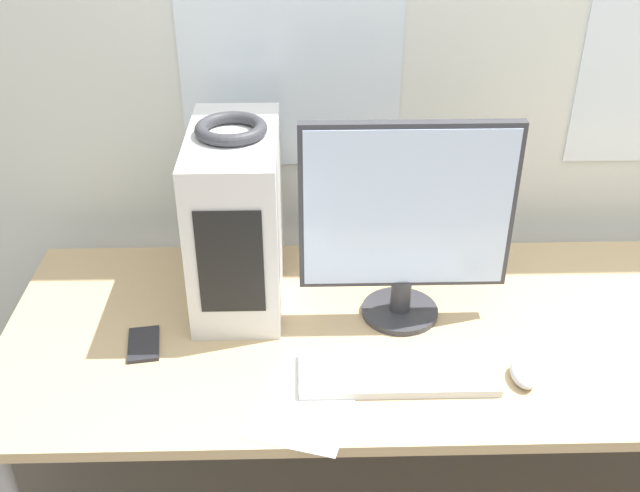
% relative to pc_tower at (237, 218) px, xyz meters
% --- Properties ---
extents(wall_back, '(8.00, 0.07, 2.70)m').
position_rel_pc_tower_xyz_m(wall_back, '(0.69, 0.36, 0.35)').
color(wall_back, silver).
rests_on(wall_back, ground_plane).
extents(desk, '(2.55, 0.80, 0.78)m').
position_rel_pc_tower_xyz_m(desk, '(0.69, -0.17, -0.27)').
color(desk, tan).
rests_on(desk, ground_plane).
extents(pc_tower, '(0.22, 0.43, 0.45)m').
position_rel_pc_tower_xyz_m(pc_tower, '(0.00, 0.00, 0.00)').
color(pc_tower, silver).
rests_on(pc_tower, desk).
extents(headphones, '(0.17, 0.17, 0.03)m').
position_rel_pc_tower_xyz_m(headphones, '(0.00, 0.00, 0.24)').
color(headphones, '#333338').
rests_on(headphones, pc_tower).
extents(monitor_main, '(0.52, 0.20, 0.53)m').
position_rel_pc_tower_xyz_m(monitor_main, '(0.42, -0.11, 0.05)').
color(monitor_main, '#333338').
rests_on(monitor_main, desk).
extents(keyboard, '(0.45, 0.15, 0.02)m').
position_rel_pc_tower_xyz_m(keyboard, '(0.38, -0.35, -0.22)').
color(keyboard, silver).
rests_on(keyboard, desk).
extents(mouse, '(0.06, 0.10, 0.03)m').
position_rel_pc_tower_xyz_m(mouse, '(0.67, -0.37, -0.21)').
color(mouse, '#B2B2B7').
rests_on(mouse, desk).
extents(cell_phone, '(0.09, 0.14, 0.01)m').
position_rel_pc_tower_xyz_m(cell_phone, '(-0.22, -0.23, -0.22)').
color(cell_phone, '#232328').
rests_on(cell_phone, desk).
extents(paper_sheet_left, '(0.29, 0.34, 0.00)m').
position_rel_pc_tower_xyz_m(paper_sheet_left, '(0.17, -0.43, -0.23)').
color(paper_sheet_left, white).
rests_on(paper_sheet_left, desk).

